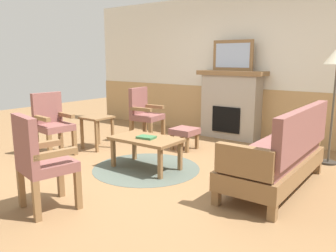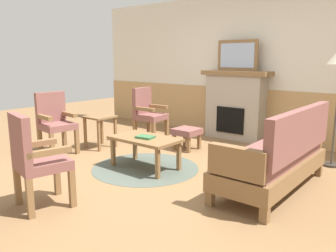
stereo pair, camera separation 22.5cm
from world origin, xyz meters
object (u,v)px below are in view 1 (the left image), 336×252
couch (279,156)px  armchair_front_left (40,159)px  footstool (185,133)px  armchair_by_window_left (144,112)px  side_table (97,123)px  coffee_table (146,141)px  book_on_table (146,137)px  armchair_near_fireplace (52,121)px  fireplace (231,104)px  framed_picture (233,55)px

couch → armchair_front_left: bearing=-130.4°
footstool → armchair_by_window_left: armchair_by_window_left is taller
couch → side_table: couch is taller
coffee_table → book_on_table: size_ratio=4.08×
armchair_by_window_left → book_on_table: bearing=-48.3°
armchair_near_fireplace → armchair_front_left: size_ratio=1.00×
fireplace → armchair_near_fireplace: (-1.73, -2.73, -0.11)m
framed_picture → book_on_table: 2.66m
framed_picture → footstool: bearing=-100.7°
fireplace → footstool: bearing=-100.7°
armchair_near_fireplace → side_table: (0.28, 0.68, -0.10)m
couch → armchair_near_fireplace: (-3.36, -0.71, 0.14)m
couch → armchair_by_window_left: 2.94m
coffee_table → couch: bearing=12.0°
fireplace → coffee_table: fireplace is taller
book_on_table → armchair_by_window_left: armchair_by_window_left is taller
framed_picture → armchair_by_window_left: bearing=-135.5°
footstool → side_table: 1.49m
fireplace → couch: size_ratio=0.72×
side_table → armchair_front_left: bearing=-54.8°
side_table → couch: bearing=0.6°
book_on_table → armchair_front_left: 1.60m
footstool → side_table: size_ratio=0.73×
framed_picture → fireplace: bearing=-90.0°
book_on_table → fireplace: bearing=88.7°
framed_picture → footstool: 1.78m
coffee_table → armchair_near_fireplace: bearing=-168.2°
framed_picture → coffee_table: size_ratio=0.83×
armchair_near_fireplace → couch: bearing=11.9°
armchair_by_window_left → armchair_front_left: 3.07m
fireplace → framed_picture: (0.00, 0.00, 0.91)m
couch → footstool: couch is taller
coffee_table → footstool: size_ratio=2.40×
book_on_table → footstool: book_on_table is taller
coffee_table → book_on_table: (0.03, -0.03, 0.07)m
armchair_by_window_left → footstool: bearing=-3.9°
armchair_near_fireplace → side_table: size_ratio=1.78×
armchair_front_left → fireplace: bearing=89.1°
framed_picture → side_table: size_ratio=1.45×
framed_picture → armchair_front_left: (-0.07, -4.02, -1.02)m
fireplace → armchair_by_window_left: bearing=-135.5°
framed_picture → book_on_table: framed_picture is taller
fireplace → couch: fireplace is taller
framed_picture → couch: 2.85m
footstool → armchair_near_fireplace: size_ratio=0.41×
coffee_table → armchair_front_left: armchair_front_left is taller
couch → armchair_by_window_left: same height
book_on_table → armchair_front_left: size_ratio=0.24×
fireplace → side_table: size_ratio=2.36×
book_on_table → side_table: (-1.40, 0.36, -0.02)m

